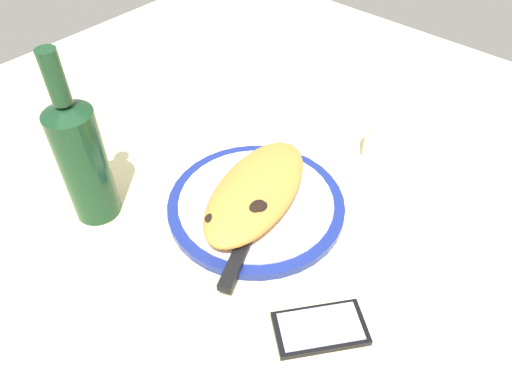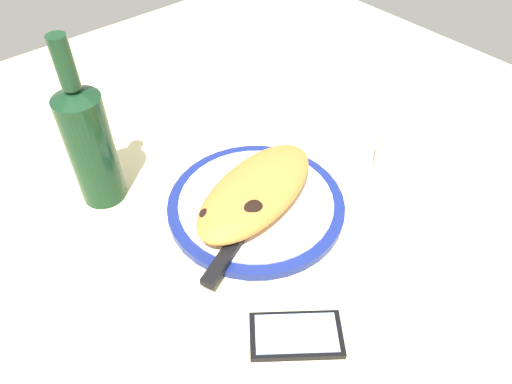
# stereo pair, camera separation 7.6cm
# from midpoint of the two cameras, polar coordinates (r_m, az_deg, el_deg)

# --- Properties ---
(ground_plane) EXTENTS (1.50, 1.50, 0.03)m
(ground_plane) POSITION_cam_midpoint_polar(r_m,az_deg,el_deg) (0.80, 2.73, -2.80)
(ground_plane) COLOR beige
(plate) EXTENTS (0.29, 0.29, 0.02)m
(plate) POSITION_cam_midpoint_polar(r_m,az_deg,el_deg) (0.78, 2.78, -1.64)
(plate) COLOR navy
(plate) RESTS_ON ground_plane
(calzone) EXTENTS (0.28, 0.18, 0.05)m
(calzone) POSITION_cam_midpoint_polar(r_m,az_deg,el_deg) (0.75, 2.92, -0.26)
(calzone) COLOR orange
(calzone) RESTS_ON plate
(fork) EXTENTS (0.15, 0.02, 0.00)m
(fork) POSITION_cam_midpoint_polar(r_m,az_deg,el_deg) (0.80, -0.34, 1.21)
(fork) COLOR silver
(fork) RESTS_ON plate
(knife) EXTENTS (0.22, 0.11, 0.01)m
(knife) POSITION_cam_midpoint_polar(r_m,az_deg,el_deg) (0.71, 0.38, -6.49)
(knife) COLOR silver
(knife) RESTS_ON plate
(smartphone) EXTENTS (0.13, 0.13, 0.01)m
(smartphone) POSITION_cam_midpoint_polar(r_m,az_deg,el_deg) (0.65, 8.30, -16.76)
(smartphone) COLOR black
(smartphone) RESTS_ON ground_plane
(water_glass) EXTENTS (0.07, 0.07, 0.08)m
(water_glass) POSITION_cam_midpoint_polar(r_m,az_deg,el_deg) (0.87, 18.78, 3.93)
(water_glass) COLOR silver
(water_glass) RESTS_ON ground_plane
(wine_bottle) EXTENTS (0.07, 0.07, 0.29)m
(wine_bottle) POSITION_cam_midpoint_polar(r_m,az_deg,el_deg) (0.77, -16.64, 5.56)
(wine_bottle) COLOR #14381E
(wine_bottle) RESTS_ON ground_plane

